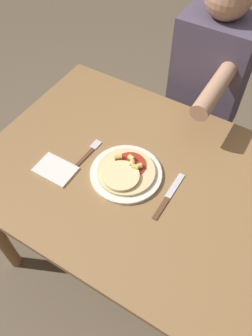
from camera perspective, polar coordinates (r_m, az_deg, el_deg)
name	(u,v)px	position (r m, az deg, el deg)	size (l,w,h in m)	color
ground_plane	(136,255)	(1.89, 1.75, -14.88)	(8.00, 8.00, 0.00)	brown
dining_table	(140,191)	(1.31, 2.45, -3.95)	(1.21, 0.87, 0.76)	olive
plate	(126,173)	(1.21, 0.00, -0.94)	(0.27, 0.27, 0.01)	silver
pizza	(125,171)	(1.20, -0.09, -0.58)	(0.22, 0.22, 0.04)	#E0C689
fork	(88,153)	(1.29, -6.59, 2.59)	(0.03, 0.18, 0.00)	brown
knife	(168,196)	(1.17, 7.38, -4.94)	(0.02, 0.22, 0.00)	brown
napkin	(55,169)	(1.26, -12.20, -0.24)	(0.15, 0.10, 0.01)	silver
person_diner	(206,89)	(1.65, 13.84, 13.25)	(0.32, 0.52, 1.26)	#2D2D38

